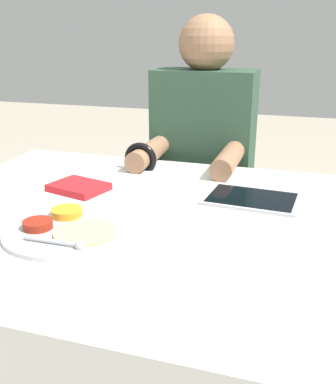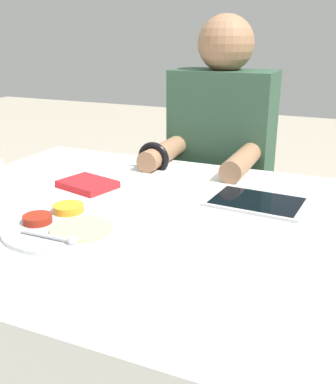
{
  "view_description": "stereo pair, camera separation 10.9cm",
  "coord_description": "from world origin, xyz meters",
  "px_view_note": "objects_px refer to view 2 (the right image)",
  "views": [
    {
      "loc": [
        0.37,
        -0.96,
        1.18
      ],
      "look_at": [
        0.06,
        0.01,
        0.82
      ],
      "focal_mm": 42.0,
      "sensor_mm": 36.0,
      "label": 1
    },
    {
      "loc": [
        0.47,
        -0.92,
        1.18
      ],
      "look_at": [
        0.06,
        0.01,
        0.82
      ],
      "focal_mm": 42.0,
      "sensor_mm": 36.0,
      "label": 2
    }
  ],
  "objects_px": {
    "tablet_device": "(257,202)",
    "person_diner": "(218,193)",
    "red_notebook": "(88,185)",
    "thali_tray": "(66,224)"
  },
  "relations": [
    {
      "from": "red_notebook",
      "to": "person_diner",
      "type": "distance_m",
      "value": 0.61
    },
    {
      "from": "tablet_device",
      "to": "person_diner",
      "type": "height_order",
      "value": "person_diner"
    },
    {
      "from": "red_notebook",
      "to": "tablet_device",
      "type": "bearing_deg",
      "value": 8.07
    },
    {
      "from": "thali_tray",
      "to": "red_notebook",
      "type": "bearing_deg",
      "value": 113.03
    },
    {
      "from": "thali_tray",
      "to": "tablet_device",
      "type": "bearing_deg",
      "value": 41.76
    },
    {
      "from": "thali_tray",
      "to": "tablet_device",
      "type": "xyz_separation_m",
      "value": [
        0.37,
        0.33,
        -0.0
      ]
    },
    {
      "from": "red_notebook",
      "to": "person_diner",
      "type": "xyz_separation_m",
      "value": [
        0.23,
        0.54,
        -0.17
      ]
    },
    {
      "from": "thali_tray",
      "to": "red_notebook",
      "type": "relative_size",
      "value": 1.63
    },
    {
      "from": "person_diner",
      "to": "red_notebook",
      "type": "bearing_deg",
      "value": -112.99
    },
    {
      "from": "red_notebook",
      "to": "tablet_device",
      "type": "xyz_separation_m",
      "value": [
        0.48,
        0.07,
        -0.0
      ]
    }
  ]
}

